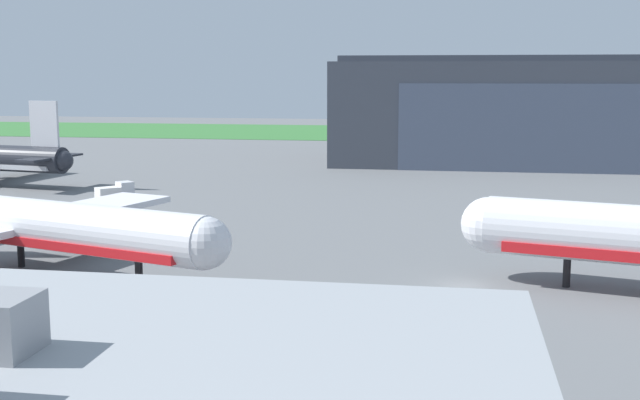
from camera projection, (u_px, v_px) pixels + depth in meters
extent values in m
plane|color=slate|center=(464.00, 286.00, 60.56)|extent=(440.00, 440.00, 0.00)
cube|color=#377536|center=(459.00, 134.00, 213.14)|extent=(440.00, 56.00, 0.08)
cube|color=#383D47|center=(621.00, 113.00, 140.88)|extent=(98.31, 30.67, 17.62)
cube|color=#424C60|center=(639.00, 130.00, 126.07)|extent=(74.72, 0.30, 14.10)
cube|color=#383D47|center=(624.00, 58.00, 139.43)|extent=(98.31, 7.36, 1.20)
sphere|color=silver|center=(488.00, 224.00, 62.16)|extent=(4.17, 4.17, 4.17)
cylinder|color=black|center=(567.00, 273.00, 60.25)|extent=(0.56, 0.56, 2.12)
cylinder|color=silver|center=(12.00, 221.00, 63.56)|extent=(36.02, 14.70, 3.81)
sphere|color=silver|center=(205.00, 243.00, 55.32)|extent=(3.65, 3.65, 3.65)
cube|color=red|center=(13.00, 234.00, 63.72)|extent=(33.24, 13.85, 0.67)
cube|color=silver|center=(88.00, 209.00, 71.97)|extent=(10.45, 17.13, 0.56)
cylinder|color=gray|center=(85.00, 227.00, 70.69)|extent=(4.08, 3.09, 2.09)
cylinder|color=black|center=(139.00, 277.00, 58.44)|extent=(0.56, 0.56, 2.37)
cylinder|color=black|center=(21.00, 253.00, 66.46)|extent=(0.56, 0.56, 2.37)
sphere|color=#282B33|center=(63.00, 161.00, 109.80)|extent=(2.84, 2.84, 2.84)
cube|color=silver|center=(44.00, 124.00, 109.93)|extent=(4.41, 1.16, 6.19)
cube|color=#282B33|center=(63.00, 156.00, 112.97)|extent=(3.89, 5.55, 0.28)
cube|color=#282B33|center=(37.00, 159.00, 107.85)|extent=(3.89, 5.55, 0.28)
cube|color=#282B33|center=(6.00, 154.00, 122.79)|extent=(7.81, 14.97, 0.56)
cube|color=silver|center=(125.00, 189.00, 101.81)|extent=(2.64, 2.63, 1.94)
cube|color=white|center=(108.00, 193.00, 100.54)|extent=(3.34, 3.36, 1.41)
cylinder|color=black|center=(129.00, 198.00, 101.07)|extent=(0.66, 0.67, 0.68)
cylinder|color=black|center=(122.00, 196.00, 102.81)|extent=(0.66, 0.67, 0.68)
cylinder|color=black|center=(108.00, 200.00, 99.50)|extent=(0.66, 0.67, 0.68)
cylinder|color=black|center=(101.00, 198.00, 101.24)|extent=(0.66, 0.67, 0.68)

